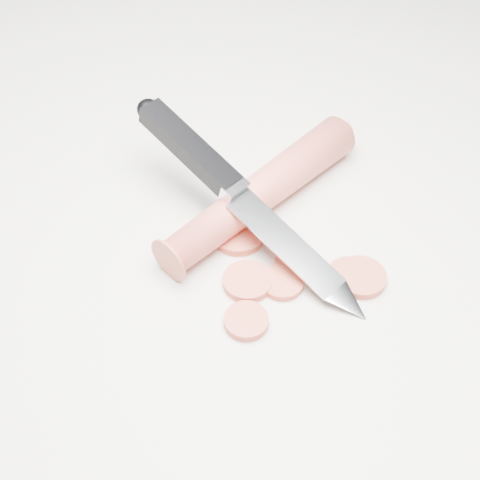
{
  "coord_description": "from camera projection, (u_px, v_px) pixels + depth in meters",
  "views": [
    {
      "loc": [
        -0.03,
        -0.35,
        0.38
      ],
      "look_at": [
        -0.01,
        -0.02,
        0.02
      ],
      "focal_mm": 50.0,
      "sensor_mm": 36.0,
      "label": 1
    }
  ],
  "objects": [
    {
      "name": "kitchen_knife",
      "position": [
        248.0,
        200.0,
        0.49
      ],
      "size": [
        0.18,
        0.19,
        0.07
      ],
      "primitive_type": null,
      "color": "silver",
      "rests_on": "ground"
    },
    {
      "name": "carrot_slice_1",
      "position": [
        296.0,
        263.0,
        0.5
      ],
      "size": [
        0.03,
        0.03,
        0.01
      ],
      "primitive_type": "cylinder",
      "color": "#C84D35",
      "rests_on": "ground"
    },
    {
      "name": "carrot_slice_4",
      "position": [
        361.0,
        277.0,
        0.49
      ],
      "size": [
        0.04,
        0.04,
        0.01
      ],
      "primitive_type": "cylinder",
      "color": "#C84D35",
      "rests_on": "ground"
    },
    {
      "name": "carrot_slice_0",
      "position": [
        248.0,
        281.0,
        0.48
      ],
      "size": [
        0.04,
        0.04,
        0.01
      ],
      "primitive_type": "cylinder",
      "color": "#C84D35",
      "rests_on": "ground"
    },
    {
      "name": "carrot",
      "position": [
        261.0,
        192.0,
        0.53
      ],
      "size": [
        0.17,
        0.15,
        0.03
      ],
      "primitive_type": "cylinder",
      "rotation": [
        1.57,
        0.0,
        -0.83
      ],
      "color": "#D65141",
      "rests_on": "ground"
    },
    {
      "name": "carrot_slice_6",
      "position": [
        246.0,
        321.0,
        0.46
      ],
      "size": [
        0.03,
        0.03,
        0.01
      ],
      "primitive_type": "cylinder",
      "color": "#C84D35",
      "rests_on": "ground"
    },
    {
      "name": "carrot_slice_5",
      "position": [
        239.0,
        234.0,
        0.51
      ],
      "size": [
        0.04,
        0.04,
        0.01
      ],
      "primitive_type": "cylinder",
      "color": "#C84D35",
      "rests_on": "ground"
    },
    {
      "name": "carrot_slice_3",
      "position": [
        350.0,
        276.0,
        0.49
      ],
      "size": [
        0.03,
        0.03,
        0.01
      ],
      "primitive_type": "cylinder",
      "color": "#C84D35",
      "rests_on": "ground"
    },
    {
      "name": "carrot_slice_2",
      "position": [
        282.0,
        282.0,
        0.48
      ],
      "size": [
        0.03,
        0.03,
        0.01
      ],
      "primitive_type": "cylinder",
      "color": "#C84D35",
      "rests_on": "ground"
    },
    {
      "name": "ground",
      "position": [
        249.0,
        236.0,
        0.52
      ],
      "size": [
        2.4,
        2.4,
        0.0
      ],
      "primitive_type": "plane",
      "color": "silver",
      "rests_on": "ground"
    }
  ]
}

